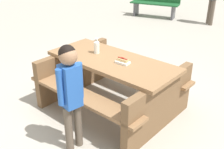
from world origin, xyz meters
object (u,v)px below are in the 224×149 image
object	(u,v)px
park_bench_mid	(155,2)
soda_bottle	(97,46)
picnic_table	(112,80)
hotdog_tray	(123,61)
child_in_coat	(70,86)

from	to	relation	value
park_bench_mid	soda_bottle	bearing A→B (deg)	-82.11
picnic_table	hotdog_tray	distance (m)	0.39
picnic_table	child_in_coat	distance (m)	1.02
soda_bottle	hotdog_tray	distance (m)	0.51
picnic_table	hotdog_tray	world-z (taller)	hotdog_tray
picnic_table	soda_bottle	xyz separation A→B (m)	(-0.29, 0.11, 0.41)
child_in_coat	hotdog_tray	bearing A→B (deg)	76.35
soda_bottle	child_in_coat	bearing A→B (deg)	-76.62
soda_bottle	child_in_coat	xyz separation A→B (m)	(0.26, -1.07, -0.05)
hotdog_tray	picnic_table	bearing A→B (deg)	160.22
hotdog_tray	park_bench_mid	bearing A→B (deg)	102.45
soda_bottle	park_bench_mid	xyz separation A→B (m)	(-0.73, 5.25, -0.40)
picnic_table	soda_bottle	distance (m)	0.51
soda_bottle	child_in_coat	size ratio (longest dim) A/B	0.17
hotdog_tray	child_in_coat	world-z (taller)	child_in_coat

